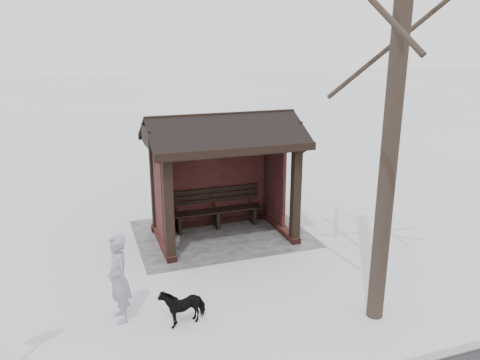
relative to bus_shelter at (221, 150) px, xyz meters
name	(u,v)px	position (x,y,z in m)	size (l,w,h in m)	color
ground	(224,237)	(0.00, 0.16, -2.17)	(120.00, 120.00, 0.00)	silver
trampled_patch	(221,233)	(0.00, -0.04, -2.16)	(4.20, 3.20, 0.02)	gray
bus_shelter	(221,150)	(0.00, 0.00, 0.00)	(3.60, 2.40, 3.09)	#351913
pedestrian	(118,279)	(2.75, 3.01, -1.38)	(0.58, 0.38, 1.58)	gray
dog	(183,305)	(1.75, 3.43, -1.84)	(0.35, 0.78, 0.65)	black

